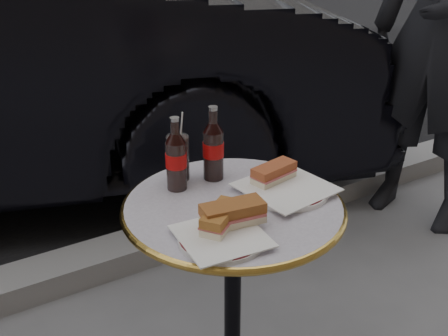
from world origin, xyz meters
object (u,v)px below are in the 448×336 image
bistro_table (233,309)px  pedestrian (448,28)px  plate_right (286,190)px  cola_glass (178,158)px  cola_bottle_right (213,143)px  cola_bottle_left (176,154)px  plate_left (222,239)px

bistro_table → pedestrian: bearing=19.6°
plate_right → cola_glass: cola_glass is taller
cola_bottle_right → cola_bottle_left: bearing=-178.2°
cola_bottle_left → plate_right: bearing=-35.3°
plate_right → cola_bottle_right: bearing=125.4°
bistro_table → cola_bottle_left: cola_bottle_left is taller
plate_right → cola_bottle_right: size_ratio=1.08×
plate_left → cola_bottle_left: bearing=83.7°
cola_bottle_right → pedestrian: pedestrian is taller
plate_left → pedestrian: bearing=22.7°
bistro_table → cola_glass: bearing=105.3°
bistro_table → cola_glass: 0.49m
cola_bottle_left → cola_glass: cola_bottle_left is taller
bistro_table → cola_bottle_right: (0.03, 0.16, 0.48)m
cola_bottle_left → cola_glass: (0.03, 0.05, -0.04)m
bistro_table → cola_glass: size_ratio=5.32×
plate_left → cola_bottle_left: cola_bottle_left is taller
bistro_table → pedestrian: 1.68m
cola_glass → cola_bottle_left: bearing=-121.5°
bistro_table → pedestrian: size_ratio=0.38×
plate_left → cola_glass: 0.37m
plate_right → cola_bottle_right: (-0.13, 0.19, 0.11)m
plate_left → cola_bottle_right: 0.36m
bistro_table → plate_right: (0.16, -0.02, 0.37)m
cola_bottle_left → cola_bottle_right: cola_bottle_right is taller
cola_bottle_left → cola_glass: bearing=58.5°
cola_glass → pedestrian: 1.58m
plate_left → plate_right: 0.32m
plate_right → cola_glass: size_ratio=1.78×
plate_right → cola_bottle_left: 0.33m
plate_right → pedestrian: size_ratio=0.13×
bistro_table → cola_bottle_left: size_ratio=3.34×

